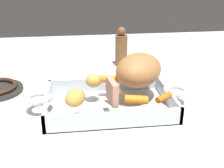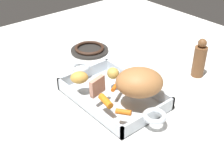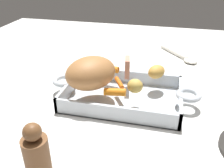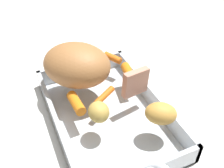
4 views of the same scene
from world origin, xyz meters
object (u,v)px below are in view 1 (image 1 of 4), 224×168
at_px(baby_carrot_northeast, 110,79).
at_px(potato_near_roast, 75,98).
at_px(baby_carrot_short, 136,100).
at_px(baby_carrot_center_right, 164,97).
at_px(roast_slice_thin, 112,92).
at_px(baby_carrot_southwest, 113,89).
at_px(potato_golden_small, 93,81).
at_px(pork_roast, 139,70).
at_px(roasting_dish, 109,102).
at_px(pepper_mill, 121,48).

height_order(baby_carrot_northeast, potato_near_roast, potato_near_roast).
distance_m(baby_carrot_short, baby_carrot_center_right, 0.08).
xyz_separation_m(roast_slice_thin, baby_carrot_southwest, (-0.01, -0.07, -0.02)).
height_order(baby_carrot_short, potato_golden_small, potato_golden_small).
bearing_deg(baby_carrot_center_right, pork_roast, -67.22).
relative_size(pork_roast, baby_carrot_center_right, 3.24).
distance_m(roasting_dish, roast_slice_thin, 0.09).
xyz_separation_m(baby_carrot_center_right, potato_near_roast, (0.23, -0.00, 0.01)).
height_order(baby_carrot_northeast, potato_golden_small, potato_golden_small).
relative_size(roasting_dish, baby_carrot_southwest, 8.21).
bearing_deg(baby_carrot_southwest, pork_roast, -155.52).
relative_size(baby_carrot_short, baby_carrot_southwest, 1.05).
distance_m(baby_carrot_short, pepper_mill, 0.45).
bearing_deg(baby_carrot_southwest, roasting_dish, -9.07).
height_order(roasting_dish, baby_carrot_southwest, baby_carrot_southwest).
height_order(roasting_dish, pork_roast, pork_roast).
bearing_deg(roast_slice_thin, pepper_mill, -102.31).
xyz_separation_m(pork_roast, pepper_mill, (-0.00, -0.33, -0.03)).
bearing_deg(pepper_mill, baby_carrot_center_right, 95.84).
bearing_deg(baby_carrot_southwest, pepper_mill, -102.46).
bearing_deg(baby_carrot_northeast, baby_carrot_center_right, 132.00).
bearing_deg(baby_carrot_northeast, potato_golden_small, 30.15).
distance_m(baby_carrot_southwest, potato_golden_small, 0.07).
distance_m(roasting_dish, baby_carrot_southwest, 0.04).
bearing_deg(pork_roast, baby_carrot_southwest, 24.48).
xyz_separation_m(roasting_dish, pork_roast, (-0.09, -0.03, 0.08)).
distance_m(baby_carrot_southwest, baby_carrot_northeast, 0.07).
distance_m(pork_roast, baby_carrot_northeast, 0.09).
bearing_deg(roast_slice_thin, baby_carrot_southwest, -101.47).
bearing_deg(potato_golden_small, roasting_dish, 140.31).
height_order(roasting_dish, roast_slice_thin, roast_slice_thin).
relative_size(roasting_dish, pork_roast, 3.00).
bearing_deg(baby_carrot_center_right, pepper_mill, -84.16).
xyz_separation_m(baby_carrot_short, baby_carrot_northeast, (0.05, -0.15, -0.00)).
xyz_separation_m(baby_carrot_short, pepper_mill, (-0.03, -0.44, 0.01)).
height_order(baby_carrot_center_right, potato_near_roast, potato_near_roast).
xyz_separation_m(roast_slice_thin, baby_carrot_center_right, (-0.14, 0.01, -0.02)).
distance_m(roast_slice_thin, potato_near_roast, 0.09).
distance_m(roasting_dish, baby_carrot_northeast, 0.08).
bearing_deg(potato_near_roast, baby_carrot_center_right, 179.89).
bearing_deg(roast_slice_thin, baby_carrot_short, 166.93).
relative_size(roast_slice_thin, baby_carrot_northeast, 0.98).
height_order(roasting_dish, baby_carrot_short, baby_carrot_short).
xyz_separation_m(pork_roast, roast_slice_thin, (0.09, 0.10, -0.02)).
height_order(baby_carrot_short, baby_carrot_northeast, same).
bearing_deg(baby_carrot_northeast, pepper_mill, -105.41).
bearing_deg(baby_carrot_northeast, potato_near_roast, 52.91).
bearing_deg(baby_carrot_short, pepper_mill, -94.04).
bearing_deg(baby_carrot_short, baby_carrot_northeast, -71.23).
xyz_separation_m(baby_carrot_northeast, potato_near_roast, (0.11, 0.14, 0.01)).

